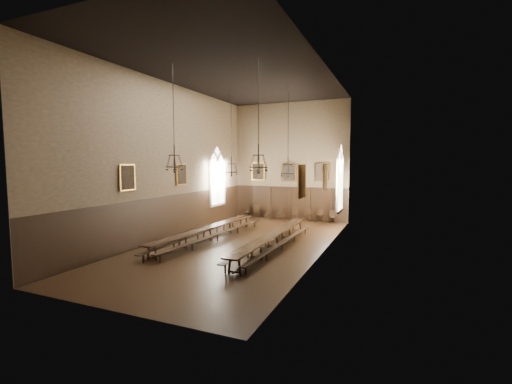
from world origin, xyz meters
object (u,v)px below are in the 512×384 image
Objects in this scene: bench_right_outer at (282,245)px; chandelier_back_right at (288,167)px; chair_6 at (320,218)px; bench_left_outer at (198,236)px; chair_3 at (280,216)px; chair_5 at (307,217)px; bench_right_inner at (266,241)px; chandelier_front_right at (258,160)px; table_right at (273,241)px; chandelier_front_left at (174,160)px; table_left at (207,234)px; chair_4 at (295,216)px; chair_2 at (268,215)px; chair_7 at (332,219)px; chair_1 at (257,214)px; bench_left_inner at (218,236)px; chandelier_back_left at (231,166)px; chair_0 at (247,214)px.

chandelier_back_right reaches higher than bench_right_outer.
bench_left_outer is at bearing -127.13° from chair_6.
chair_3 is 0.99× the size of chair_5.
chandelier_front_right is (0.51, -2.22, 4.24)m from bench_right_inner.
chandelier_front_right is at bearing -90.42° from table_right.
chandelier_front_left is (-1.38, -11.42, 4.25)m from chair_3.
chair_5 is (3.66, 8.43, -0.08)m from table_left.
chair_2 is at bearing 175.59° from chair_4.
chair_2 is 1.00× the size of chair_7.
chair_5 is (4.14, -0.01, -0.01)m from chair_1.
bench_left_inner is 5.31m from chandelier_front_left.
bench_right_outer is (5.02, -0.06, -0.02)m from bench_left_outer.
chandelier_back_right is at bearing -6.22° from chandelier_back_left.
bench_left_inner is at bearing -95.48° from chair_2.
table_right is at bearing -27.27° from bench_right_inner.
chair_1 is at bearing 172.98° from chair_2.
chandelier_front_left is (-4.50, -2.69, 4.28)m from bench_right_outer.
table_right is at bearing -61.89° from chair_3.
chair_5 is at bearing 171.24° from chair_6.
bench_left_outer is at bearing 179.34° from bench_right_outer.
chair_2 is at bearing 112.25° from table_right.
bench_right_inner is at bearing -64.72° from chair_3.
bench_left_inner is at bearing 5.71° from table_left.
chair_6 is 0.21× the size of chandelier_front_left.
chair_1 reaches higher than table_left.
bench_right_outer is 8.85m from chair_5.
chair_5 is 12.75m from chandelier_front_left.
chair_7 is 0.17× the size of chandelier_back_left.
bench_right_inner reaches higher than bench_left_outer.
bench_right_outer is at bearing -114.89° from chair_7.
chandelier_back_left is at bearing 100.11° from bench_left_inner.
chair_2 is (0.95, 8.74, -0.01)m from bench_left_outer.
chandelier_back_right is 1.09× the size of chandelier_front_left.
chandelier_front_right is (0.39, -10.60, 4.23)m from chair_5.
bench_right_outer is at bearing -97.18° from chair_6.
bench_left_outer is 8.75m from chair_1.
chandelier_back_right is (1.34, -6.10, 3.87)m from chair_4.
chair_0 is at bearing 172.51° from chair_2.
chair_2 is 6.85m from chandelier_back_left.
chair_4 reaches higher than table_left.
chair_0 is 5.05m from chair_5.
bench_right_outer is 9.97× the size of chair_7.
chandelier_back_left is (-4.47, -5.60, 3.87)m from chair_6.
chandelier_back_right is at bearing 78.74° from bench_right_inner.
chair_2 is (-3.01, 8.37, -0.02)m from bench_right_inner.
chair_5 is at bearing 66.50° from table_left.
chair_2 is at bearing 109.79° from bench_right_inner.
chair_0 is (-1.38, 8.46, -0.12)m from table_left.
chandelier_front_right is (2.57, -10.53, 4.23)m from chair_3.
table_right is 11.00× the size of chair_7.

